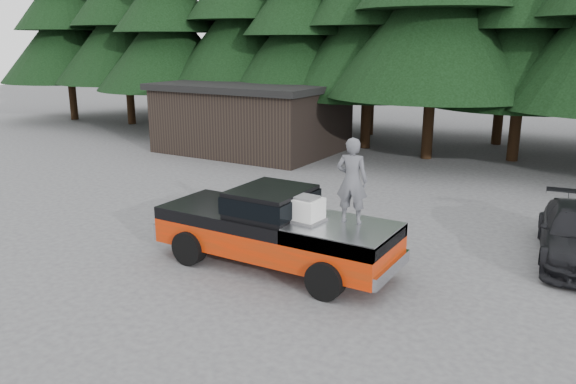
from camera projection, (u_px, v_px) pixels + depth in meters
The scene contains 6 objects.
ground at pixel (278, 267), 13.47m from camera, with size 120.00×120.00×0.00m, color #464648.
pickup_truck at pixel (275, 240), 13.36m from camera, with size 6.00×2.04×1.33m, color red, non-canonical shape.
truck_cab at pixel (271, 201), 13.16m from camera, with size 1.66×1.90×0.59m, color black.
air_compressor at pixel (305, 210), 12.57m from camera, with size 0.74×0.62×0.51m, color silver.
man_on_bed at pixel (352, 181), 12.29m from camera, with size 0.70×0.46×1.92m, color #4F4F55.
utility_building at pixel (252, 117), 27.44m from camera, with size 8.40×6.40×3.30m.
Camera 1 is at (6.66, -10.62, 5.25)m, focal length 35.00 mm.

